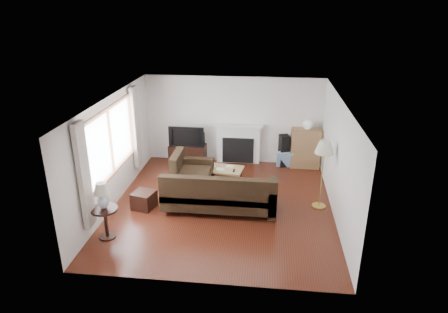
# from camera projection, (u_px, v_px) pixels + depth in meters

# --- Properties ---
(room) EXTENTS (5.10, 5.60, 2.54)m
(room) POSITION_uv_depth(u_px,v_px,m) (222.00, 155.00, 8.82)
(room) COLOR #4E1D11
(room) RESTS_ON ground
(window) EXTENTS (0.12, 2.74, 1.54)m
(window) POSITION_uv_depth(u_px,v_px,m) (111.00, 141.00, 8.78)
(window) COLOR brown
(window) RESTS_ON room
(curtain_near) EXTENTS (0.10, 0.35, 2.10)m
(curtain_near) POSITION_uv_depth(u_px,v_px,m) (84.00, 176.00, 7.43)
(curtain_near) COLOR beige
(curtain_near) RESTS_ON room
(curtain_far) EXTENTS (0.10, 0.35, 2.10)m
(curtain_far) POSITION_uv_depth(u_px,v_px,m) (136.00, 127.00, 10.24)
(curtain_far) COLOR beige
(curtain_far) RESTS_ON room
(fireplace) EXTENTS (1.40, 0.26, 1.15)m
(fireplace) POSITION_uv_depth(u_px,v_px,m) (238.00, 144.00, 11.50)
(fireplace) COLOR white
(fireplace) RESTS_ON room
(tv_stand) EXTENTS (1.06, 0.48, 0.53)m
(tv_stand) POSITION_uv_depth(u_px,v_px,m) (188.00, 154.00, 11.62)
(tv_stand) COLOR black
(tv_stand) RESTS_ON ground
(television) EXTENTS (1.01, 0.13, 0.58)m
(television) POSITION_uv_depth(u_px,v_px,m) (187.00, 136.00, 11.41)
(television) COLOR black
(television) RESTS_ON tv_stand
(speaker_left) EXTENTS (0.31, 0.35, 0.88)m
(speaker_left) POSITION_uv_depth(u_px,v_px,m) (199.00, 148.00, 11.58)
(speaker_left) COLOR black
(speaker_left) RESTS_ON ground
(speaker_right) EXTENTS (0.33, 0.36, 0.91)m
(speaker_right) POSITION_uv_depth(u_px,v_px,m) (284.00, 151.00, 11.31)
(speaker_right) COLOR black
(speaker_right) RESTS_ON ground
(bookshelf) EXTENTS (0.82, 0.39, 1.12)m
(bookshelf) POSITION_uv_depth(u_px,v_px,m) (305.00, 148.00, 11.20)
(bookshelf) COLOR olive
(bookshelf) RESTS_ON ground
(globe_lamp) EXTENTS (0.26, 0.26, 0.26)m
(globe_lamp) POSITION_uv_depth(u_px,v_px,m) (307.00, 125.00, 10.94)
(globe_lamp) COLOR white
(globe_lamp) RESTS_ON bookshelf
(sectional_sofa) EXTENTS (2.76, 2.02, 0.89)m
(sectional_sofa) POSITION_uv_depth(u_px,v_px,m) (220.00, 192.00, 8.95)
(sectional_sofa) COLOR black
(sectional_sofa) RESTS_ON ground
(coffee_table) EXTENTS (1.19, 0.76, 0.43)m
(coffee_table) POSITION_uv_depth(u_px,v_px,m) (221.00, 175.00, 10.31)
(coffee_table) COLOR #A3864E
(coffee_table) RESTS_ON ground
(footstool) EXTENTS (0.56, 0.56, 0.39)m
(footstool) POSITION_uv_depth(u_px,v_px,m) (144.00, 200.00, 9.11)
(footstool) COLOR black
(footstool) RESTS_ON ground
(floor_lamp) EXTENTS (0.48, 0.48, 1.62)m
(floor_lamp) POSITION_uv_depth(u_px,v_px,m) (322.00, 174.00, 8.93)
(floor_lamp) COLOR gold
(floor_lamp) RESTS_ON ground
(side_table) EXTENTS (0.53, 0.53, 0.66)m
(side_table) POSITION_uv_depth(u_px,v_px,m) (106.00, 223.00, 7.92)
(side_table) COLOR black
(side_table) RESTS_ON ground
(table_lamp) EXTENTS (0.33, 0.33, 0.54)m
(table_lamp) POSITION_uv_depth(u_px,v_px,m) (103.00, 196.00, 7.70)
(table_lamp) COLOR silver
(table_lamp) RESTS_ON side_table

